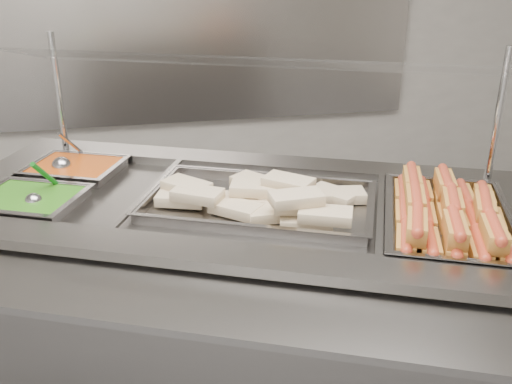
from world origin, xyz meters
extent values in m
cube|color=gray|center=(0.00, 2.45, 1.20)|extent=(3.00, 0.04, 1.20)
cube|color=slate|center=(-0.04, 0.36, 0.45)|extent=(2.02, 1.47, 0.90)
cube|color=gray|center=(-0.19, 0.02, 0.92)|extent=(1.84, 0.92, 0.03)
cube|color=gray|center=(0.11, 0.69, 0.92)|extent=(1.84, 0.92, 0.03)
cube|color=black|center=(-0.04, 0.36, 0.80)|extent=(1.78, 1.22, 0.02)
cube|color=gray|center=(0.37, 0.17, 0.93)|extent=(0.26, 0.55, 0.01)
cube|color=gray|center=(-0.33, 0.48, 0.93)|extent=(0.26, 0.55, 0.01)
cube|color=gray|center=(-0.26, -0.13, 0.88)|extent=(1.81, 1.00, 0.02)
cylinder|color=#BBBBBF|center=(-0.64, 0.99, 1.16)|extent=(0.02, 0.02, 0.46)
cylinder|color=#BBBBBF|center=(0.84, 0.34, 1.16)|extent=(0.02, 0.02, 0.46)
cube|color=silver|center=(0.04, 0.55, 1.33)|extent=(1.69, 0.97, 0.09)
cube|color=#A63809|center=(-0.59, 0.77, 0.89)|extent=(0.36, 0.33, 0.09)
cube|color=#236910|center=(-0.71, 0.49, 0.89)|extent=(0.36, 0.33, 0.09)
cube|color=#AA6423|center=(0.36, -0.02, 0.91)|extent=(0.12, 0.16, 0.05)
cylinder|color=#B93E21|center=(0.36, -0.02, 0.94)|extent=(0.10, 0.17, 0.03)
cube|color=#AA6423|center=(0.43, 0.15, 0.91)|extent=(0.11, 0.16, 0.05)
cylinder|color=#B93E21|center=(0.43, 0.15, 0.94)|extent=(0.10, 0.17, 0.03)
cube|color=#AA6423|center=(0.51, 0.31, 0.91)|extent=(0.11, 0.16, 0.05)
cylinder|color=#B93E21|center=(0.51, 0.31, 0.94)|extent=(0.10, 0.17, 0.03)
cube|color=#AA6423|center=(0.42, -0.05, 0.91)|extent=(0.11, 0.16, 0.05)
cylinder|color=#B93E21|center=(0.42, -0.05, 0.94)|extent=(0.09, 0.17, 0.03)
cube|color=#AA6423|center=(0.49, 0.12, 0.91)|extent=(0.11, 0.16, 0.05)
cylinder|color=#B93E21|center=(0.49, 0.12, 0.94)|extent=(0.10, 0.17, 0.03)
cube|color=#AA6423|center=(0.57, 0.29, 0.91)|extent=(0.11, 0.16, 0.05)
cylinder|color=#B93E21|center=(0.57, 0.29, 0.94)|extent=(0.09, 0.17, 0.03)
cube|color=#AA6423|center=(0.48, -0.07, 0.92)|extent=(0.12, 0.16, 0.05)
cylinder|color=#B93E21|center=(0.48, -0.07, 0.94)|extent=(0.10, 0.17, 0.03)
cube|color=#AA6423|center=(0.55, 0.09, 0.91)|extent=(0.11, 0.16, 0.05)
cylinder|color=#B93E21|center=(0.55, 0.09, 0.94)|extent=(0.09, 0.17, 0.03)
cube|color=#AA6423|center=(0.63, 0.26, 0.91)|extent=(0.12, 0.16, 0.05)
cylinder|color=#B93E21|center=(0.63, 0.26, 0.94)|extent=(0.10, 0.17, 0.03)
cube|color=#AA6423|center=(0.54, -0.10, 0.91)|extent=(0.11, 0.16, 0.05)
cylinder|color=#B93E21|center=(0.54, -0.10, 0.94)|extent=(0.10, 0.17, 0.03)
cube|color=#AA6423|center=(0.61, 0.07, 0.91)|extent=(0.11, 0.16, 0.05)
cylinder|color=#B93E21|center=(0.61, 0.07, 0.94)|extent=(0.09, 0.17, 0.03)
cube|color=#AA6423|center=(0.69, 0.23, 0.91)|extent=(0.11, 0.16, 0.05)
cylinder|color=#B93E21|center=(0.69, 0.23, 0.94)|extent=(0.09, 0.17, 0.03)
cube|color=#AA6423|center=(0.60, -0.13, 0.91)|extent=(0.11, 0.16, 0.05)
cylinder|color=#B93E21|center=(0.60, -0.13, 0.94)|extent=(0.10, 0.17, 0.03)
cube|color=#AA6423|center=(0.67, 0.04, 0.91)|extent=(0.12, 0.16, 0.05)
cylinder|color=#B93E21|center=(0.67, 0.04, 0.94)|extent=(0.10, 0.17, 0.03)
cube|color=#AA6423|center=(0.74, 0.21, 0.92)|extent=(0.12, 0.16, 0.05)
cylinder|color=#B93E21|center=(0.74, 0.21, 0.94)|extent=(0.10, 0.17, 0.03)
cube|color=#AA6423|center=(0.39, -0.02, 0.97)|extent=(0.12, 0.16, 0.05)
cylinder|color=#B93E21|center=(0.39, -0.02, 0.99)|extent=(0.11, 0.17, 0.03)
cube|color=#AA6423|center=(0.46, 0.14, 0.97)|extent=(0.11, 0.16, 0.05)
cylinder|color=#B93E21|center=(0.46, 0.14, 0.99)|extent=(0.10, 0.17, 0.03)
cube|color=#AA6423|center=(0.53, 0.29, 0.97)|extent=(0.11, 0.16, 0.05)
cylinder|color=#B93E21|center=(0.53, 0.29, 0.99)|extent=(0.10, 0.17, 0.03)
cube|color=#AA6423|center=(0.48, -0.06, 0.97)|extent=(0.11, 0.16, 0.05)
cylinder|color=#B93E21|center=(0.48, -0.06, 0.99)|extent=(0.10, 0.17, 0.03)
cube|color=#AA6423|center=(0.56, 0.09, 0.97)|extent=(0.11, 0.16, 0.05)
cylinder|color=#B93E21|center=(0.56, 0.09, 0.99)|extent=(0.10, 0.17, 0.03)
cube|color=#AA6423|center=(0.62, 0.25, 0.97)|extent=(0.11, 0.16, 0.05)
cylinder|color=#B93E21|center=(0.62, 0.25, 0.99)|extent=(0.09, 0.17, 0.03)
cube|color=#AA6423|center=(0.57, -0.11, 0.97)|extent=(0.11, 0.16, 0.05)
cylinder|color=#B93E21|center=(0.57, -0.11, 0.99)|extent=(0.10, 0.17, 0.03)
cube|color=#AA6423|center=(0.64, 0.05, 0.97)|extent=(0.12, 0.16, 0.05)
cylinder|color=#B93E21|center=(0.64, 0.05, 0.99)|extent=(0.11, 0.17, 0.03)
cube|color=tan|center=(-0.07, 0.29, 0.93)|extent=(0.17, 0.17, 0.03)
cube|color=tan|center=(0.12, 0.16, 0.92)|extent=(0.17, 0.12, 0.03)
cube|color=tan|center=(0.27, 0.33, 0.92)|extent=(0.17, 0.18, 0.03)
cube|color=tan|center=(0.29, 0.32, 0.92)|extent=(0.17, 0.11, 0.03)
cube|color=tan|center=(0.09, 0.31, 0.93)|extent=(0.18, 0.15, 0.03)
cube|color=tan|center=(0.04, 0.24, 0.92)|extent=(0.16, 0.09, 0.03)
cube|color=tan|center=(-0.23, 0.39, 0.93)|extent=(0.18, 0.14, 0.03)
cube|color=tan|center=(-0.03, 0.35, 0.92)|extent=(0.17, 0.13, 0.03)
cube|color=tan|center=(-0.18, 0.35, 0.96)|extent=(0.18, 0.16, 0.03)
cube|color=tan|center=(0.11, 0.20, 0.96)|extent=(0.17, 0.13, 0.03)
cube|color=tan|center=(0.02, 0.41, 0.96)|extent=(0.17, 0.18, 0.03)
cube|color=tan|center=(0.17, 0.12, 0.96)|extent=(0.18, 0.14, 0.03)
cube|color=tan|center=(-0.21, 0.43, 0.96)|extent=(0.17, 0.17, 0.03)
cube|color=tan|center=(0.01, 0.35, 0.96)|extent=(0.18, 0.13, 0.03)
cube|color=tan|center=(0.11, 0.31, 0.99)|extent=(0.18, 0.17, 0.03)
cube|color=tan|center=(0.10, 0.19, 0.99)|extent=(0.16, 0.10, 0.03)
sphere|color=#BABABF|center=(-0.64, 0.76, 0.94)|extent=(0.07, 0.07, 0.07)
cylinder|color=#BABABF|center=(-0.61, 0.84, 1.00)|extent=(0.07, 0.14, 0.13)
sphere|color=#BABABF|center=(-0.69, 0.46, 0.93)|extent=(0.06, 0.06, 0.06)
cylinder|color=#136B1A|center=(-0.66, 0.53, 0.99)|extent=(0.07, 0.13, 0.13)
camera|label=1|loc=(-0.34, -1.31, 1.67)|focal=40.00mm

